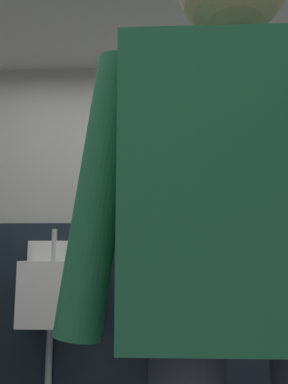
{
  "coord_description": "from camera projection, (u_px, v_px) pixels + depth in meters",
  "views": [
    {
      "loc": [
        0.27,
        -1.48,
        1.03
      ],
      "look_at": [
        0.21,
        -0.12,
        1.25
      ],
      "focal_mm": 37.04,
      "sensor_mm": 36.0,
      "label": 1
    }
  ],
  "objects": [
    {
      "name": "wall_back",
      "position": [
        127.0,
        224.0,
        3.13
      ],
      "size": [
        4.06,
        0.12,
        2.58
      ],
      "primitive_type": "cube",
      "color": "#B2B2AD",
      "rests_on": "ground_plane"
    },
    {
      "name": "wainscot_band_back",
      "position": [
        125.0,
        309.0,
        2.95
      ],
      "size": [
        3.46,
        0.03,
        1.29
      ],
      "primitive_type": "cube",
      "color": "#19232D",
      "rests_on": "ground_plane"
    },
    {
      "name": "urinal_left",
      "position": [
        48.0,
        292.0,
        2.85
      ],
      "size": [
        0.4,
        0.34,
        1.24
      ],
      "color": "white",
      "rests_on": "ground_plane"
    },
    {
      "name": "urinal_middle",
      "position": [
        152.0,
        292.0,
        2.82
      ],
      "size": [
        0.4,
        0.34,
        1.24
      ],
      "color": "white",
      "rests_on": "ground_plane"
    },
    {
      "name": "privacy_divider_panel",
      "position": [
        99.0,
        268.0,
        2.8
      ],
      "size": [
        0.04,
        0.4,
        0.9
      ],
      "primitive_type": "cube",
      "color": "#4C4C51"
    },
    {
      "name": "person",
      "position": [
        244.0,
        251.0,
        0.73
      ],
      "size": [
        0.67,
        0.6,
        1.73
      ],
      "color": "#2D3342",
      "rests_on": "ground_plane"
    }
  ]
}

